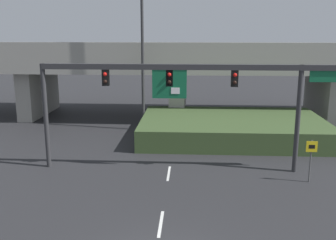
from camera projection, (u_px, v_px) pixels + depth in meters
name	position (u px, v px, depth m)	size (l,w,h in m)	color
lane_markings	(171.00, 157.00, 26.09)	(0.14, 33.25, 0.01)	silver
signal_gantry	(188.00, 84.00, 22.60)	(18.04, 0.44, 6.33)	#2D2D30
speed_limit_sign	(311.00, 155.00, 21.42)	(0.60, 0.11, 2.40)	#4C4C4C
highway_light_pole_near	(142.00, 38.00, 31.42)	(0.70, 0.36, 14.51)	#2D2D30
overpass_bridge	(178.00, 65.00, 37.45)	(48.78, 9.52, 7.23)	gray
grass_embankment	(232.00, 128.00, 30.70)	(14.07, 9.21, 1.54)	#384C28
parked_sedan_near_right	(315.00, 139.00, 28.01)	(4.55, 2.80, 1.46)	black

